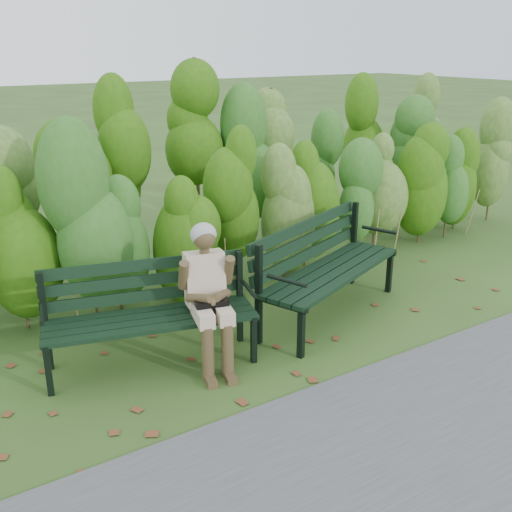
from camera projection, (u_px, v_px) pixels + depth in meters
ground at (275, 337)px, 5.97m from camera, size 80.00×80.00×0.00m
footpath at (451, 457)px, 4.22m from camera, size 60.00×2.50×0.01m
hedge_band at (186, 179)px, 7.02m from camera, size 11.04×1.67×2.42m
leaf_litter at (280, 338)px, 5.94m from camera, size 5.92×2.16×0.01m
bench_left at (149, 306)px, 5.34m from camera, size 1.94×1.06×0.93m
bench_right at (323, 261)px, 6.31m from camera, size 2.12×1.34×1.01m
seated_woman at (208, 287)px, 5.26m from camera, size 0.53×0.78×1.29m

